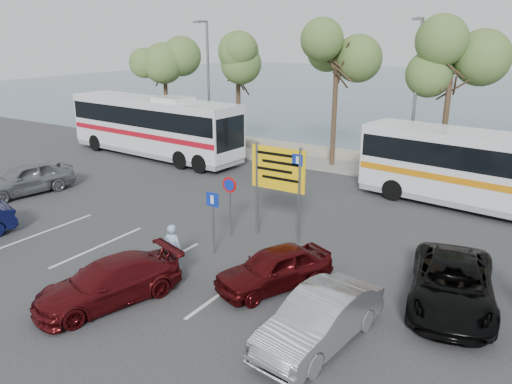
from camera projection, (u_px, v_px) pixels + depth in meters
The scene contains 22 objects.
ground at pixel (205, 263), 16.91m from camera, with size 120.00×120.00×0.00m, color #2F2F31.
kerb_strip at pixel (356, 169), 28.20m from camera, with size 44.00×2.40×0.15m, color gray.
seawall at pixel (369, 158), 29.75m from camera, with size 48.00×0.80×0.60m, color #9F967F.
sea at pixel (485, 92), 65.39m from camera, with size 140.00×140.00×0.00m, color #3C5160.
tree_far_left at pixel (163, 50), 33.36m from camera, with size 3.20×3.20×7.60m.
tree_left at pixel (238, 57), 30.43m from camera, with size 3.20×3.20×7.20m.
tree_mid at pixel (337, 48), 26.95m from camera, with size 3.20×3.20×8.00m.
tree_right at pixel (452, 60), 24.08m from camera, with size 3.20×3.20×7.40m.
street_lamp_left at pixel (208, 80), 31.48m from camera, with size 0.45×1.15×8.01m.
street_lamp_right at pixel (415, 92), 24.92m from camera, with size 0.45×1.15×8.01m.
direction_sign at pixel (278, 176), 18.25m from camera, with size 2.20×0.12×3.60m.
sign_no_stop at pixel (230, 197), 18.66m from camera, with size 0.60×0.08×2.35m.
sign_parking at pixel (213, 214), 17.20m from camera, with size 0.50×0.07×2.25m.
lane_markings at pixel (160, 266), 16.67m from camera, with size 12.02×4.20×0.01m, color silver, non-canonical shape.
coach_bus_left at pixel (154, 128), 30.90m from camera, with size 12.54×3.63×3.85m.
coach_bus_right at pixel (496, 176), 21.10m from camera, with size 11.78×3.95×3.60m.
car_silver_a at pixel (25, 178), 23.94m from camera, with size 1.82×4.52×1.54m, color gray.
car_maroon at pixel (109, 282), 14.27m from camera, with size 1.74×4.28×1.24m, color #530D11.
car_red at pixel (274, 268), 15.10m from camera, with size 1.50×3.73×1.27m, color #470A0C.
suv_black at pixel (452, 284), 14.06m from camera, with size 2.23×4.85×1.35m, color black.
car_silver_b at pixel (319, 319), 12.31m from camera, with size 1.44×4.13×1.36m, color gray.
pedestrian_near at pixel (173, 248), 16.01m from camera, with size 0.60×0.39×1.65m, color #8BABCA.
Camera 1 is at (9.61, -12.13, 7.43)m, focal length 35.00 mm.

